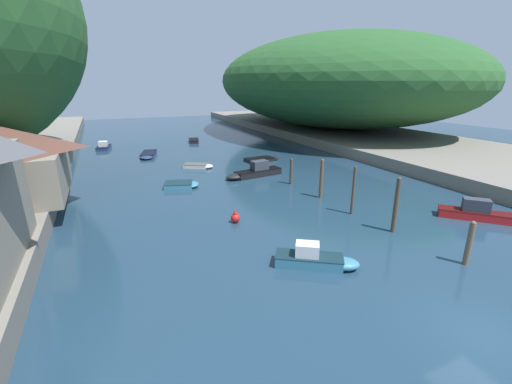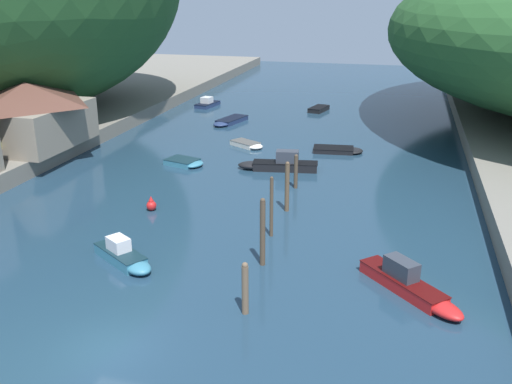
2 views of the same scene
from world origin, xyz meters
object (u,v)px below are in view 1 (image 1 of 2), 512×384
at_px(boat_navy_launch, 104,146).
at_px(person_by_boathouse, 2,203).
at_px(boat_near_quay, 148,155).
at_px(boat_mid_channel, 263,159).
at_px(boathouse_shed, 4,161).
at_px(channel_buoy_near, 235,217).
at_px(boat_far_upstream, 194,140).
at_px(boat_cabin_cruiser, 487,214).
at_px(boat_white_cruiser, 317,259).
at_px(boat_red_skiff, 183,185).
at_px(boat_yellow_tender, 253,172).
at_px(boat_far_right_bank, 199,166).

xyz_separation_m(boat_navy_launch, person_by_boathouse, (-6.14, -30.83, 1.98)).
height_order(boat_near_quay, boat_mid_channel, boat_near_quay).
relative_size(boathouse_shed, channel_buoy_near, 9.90).
distance_m(boat_far_upstream, person_by_boathouse, 37.41).
distance_m(boat_cabin_cruiser, boat_navy_launch, 47.97).
distance_m(boat_near_quay, channel_buoy_near, 25.86).
relative_size(boat_near_quay, channel_buoy_near, 5.52).
distance_m(boat_far_upstream, boat_white_cruiser, 42.76).
relative_size(boathouse_shed, boat_red_skiff, 2.76).
distance_m(boat_yellow_tender, boat_far_upstream, 24.33).
bearing_deg(boat_navy_launch, boat_red_skiff, -65.15).
distance_m(boathouse_shed, boat_near_quay, 21.48).
relative_size(boat_navy_launch, person_by_boathouse, 2.83).
height_order(boathouse_shed, boat_mid_channel, boathouse_shed).
height_order(boat_navy_launch, boat_red_skiff, boat_navy_launch).
height_order(boathouse_shed, boat_red_skiff, boathouse_shed).
bearing_deg(channel_buoy_near, boat_far_right_bank, 83.39).
distance_m(boat_far_upstream, boat_mid_channel, 18.37).
height_order(boat_cabin_cruiser, boat_red_skiff, boat_cabin_cruiser).
xyz_separation_m(boat_far_upstream, boat_far_right_bank, (-3.92, -18.18, -0.04)).
distance_m(boat_cabin_cruiser, boat_red_skiff, 24.83).
bearing_deg(boat_mid_channel, boat_yellow_tender, -38.31).
bearing_deg(boat_far_upstream, person_by_boathouse, -109.02).
bearing_deg(boat_far_upstream, boat_far_right_bank, -89.01).
distance_m(boat_white_cruiser, person_by_boathouse, 19.37).
relative_size(boat_far_upstream, boat_near_quay, 0.79).
relative_size(boathouse_shed, boat_navy_launch, 2.05).
xyz_separation_m(boathouse_shed, boat_red_skiff, (12.98, 1.87, -3.84)).
height_order(boat_mid_channel, channel_buoy_near, channel_buoy_near).
bearing_deg(boat_far_upstream, boat_white_cruiser, -82.24).
height_order(boat_near_quay, boat_white_cruiser, boat_white_cruiser).
bearing_deg(boat_yellow_tender, boathouse_shed, 88.53).
bearing_deg(channel_buoy_near, person_by_boathouse, 165.98).
xyz_separation_m(boathouse_shed, boat_navy_launch, (6.62, 26.12, -3.71)).
xyz_separation_m(boat_navy_launch, boat_white_cruiser, (9.72, -41.79, 0.06)).
bearing_deg(boat_far_right_bank, boat_mid_channel, 123.93).
xyz_separation_m(boat_red_skiff, person_by_boathouse, (-12.50, -6.59, 2.11)).
distance_m(boat_yellow_tender, boat_white_cruiser, 18.73).
relative_size(boat_yellow_tender, boat_far_right_bank, 1.80).
height_order(boat_cabin_cruiser, boat_mid_channel, boat_cabin_cruiser).
bearing_deg(boat_far_upstream, boat_red_skiff, -93.28).
bearing_deg(channel_buoy_near, boat_mid_channel, 59.22).
height_order(boathouse_shed, boat_yellow_tender, boathouse_shed).
bearing_deg(boathouse_shed, boat_white_cruiser, -43.81).
height_order(boat_near_quay, boat_red_skiff, boat_near_quay).
xyz_separation_m(boat_far_right_bank, channel_buoy_near, (-1.96, -16.93, 0.17)).
relative_size(boat_near_quay, boat_navy_launch, 1.14).
height_order(boathouse_shed, boat_far_right_bank, boathouse_shed).
relative_size(boat_red_skiff, boat_mid_channel, 0.78).
distance_m(boat_red_skiff, channel_buoy_near, 10.20).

